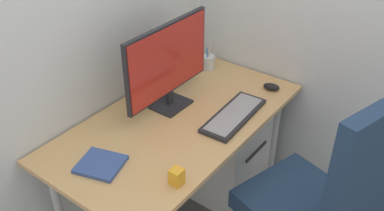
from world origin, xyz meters
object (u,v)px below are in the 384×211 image
object	(u,v)px
desk_clamp_accessory	(177,177)
keyboard	(234,115)
office_chair	(323,199)
monitor	(168,62)
pen_holder	(208,62)
notebook	(101,164)
filing_cabinet	(221,151)
mouse	(271,87)

from	to	relation	value
desk_clamp_accessory	keyboard	bearing A→B (deg)	7.07
office_chair	monitor	distance (m)	1.00
desk_clamp_accessory	pen_holder	bearing A→B (deg)	27.73
office_chair	notebook	world-z (taller)	office_chair
office_chair	monitor	world-z (taller)	monitor
office_chair	filing_cabinet	xyz separation A→B (m)	(0.31, 0.76, -0.29)
keyboard	desk_clamp_accessory	distance (m)	0.57
keyboard	notebook	size ratio (longest dim) A/B	2.33
keyboard	notebook	distance (m)	0.73
office_chair	desk_clamp_accessory	bearing A→B (deg)	132.31
office_chair	keyboard	size ratio (longest dim) A/B	2.61
monitor	notebook	bearing A→B (deg)	-172.84
pen_holder	desk_clamp_accessory	size ratio (longest dim) A/B	2.25
filing_cabinet	pen_holder	distance (m)	0.57
mouse	pen_holder	distance (m)	0.44
mouse	notebook	bearing A→B (deg)	151.72
keyboard	mouse	world-z (taller)	mouse
keyboard	monitor	bearing A→B (deg)	107.58
mouse	monitor	bearing A→B (deg)	129.73
monitor	pen_holder	world-z (taller)	monitor
mouse	keyboard	bearing A→B (deg)	163.67
pen_holder	filing_cabinet	bearing A→B (deg)	-126.45
monitor	pen_holder	bearing A→B (deg)	8.96
mouse	desk_clamp_accessory	xyz separation A→B (m)	(-0.93, -0.05, 0.02)
pen_holder	office_chair	bearing A→B (deg)	-115.92
filing_cabinet	notebook	size ratio (longest dim) A/B	2.95
office_chair	mouse	world-z (taller)	office_chair
filing_cabinet	desk_clamp_accessory	size ratio (longest dim) A/B	7.54
monitor	keyboard	xyz separation A→B (m)	(0.11, -0.34, -0.25)
notebook	office_chair	bearing A→B (deg)	-73.42
filing_cabinet	notebook	xyz separation A→B (m)	(-0.88, 0.08, 0.46)
office_chair	desk_clamp_accessory	xyz separation A→B (m)	(-0.45, 0.50, 0.19)
notebook	monitor	bearing A→B (deg)	-10.43
desk_clamp_accessory	filing_cabinet	bearing A→B (deg)	18.97
mouse	desk_clamp_accessory	world-z (taller)	desk_clamp_accessory
filing_cabinet	monitor	xyz separation A→B (m)	(-0.31, 0.15, 0.71)
office_chair	desk_clamp_accessory	world-z (taller)	office_chair
keyboard	notebook	world-z (taller)	keyboard
filing_cabinet	notebook	bearing A→B (deg)	174.81
filing_cabinet	mouse	distance (m)	0.54
keyboard	desk_clamp_accessory	world-z (taller)	desk_clamp_accessory
office_chair	keyboard	bearing A→B (deg)	78.62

